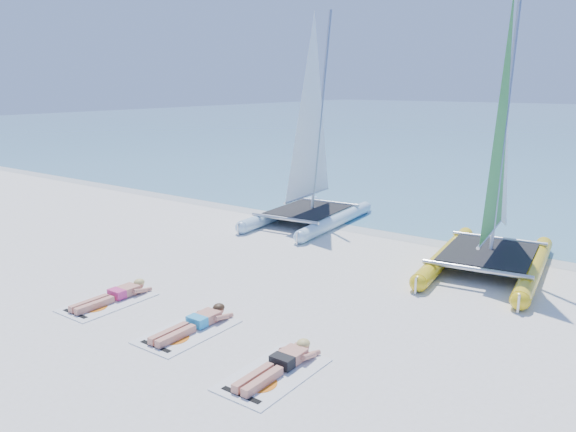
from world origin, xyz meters
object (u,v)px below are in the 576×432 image
object	(u,v)px
sunbather_a	(115,294)
sunbather_b	(196,322)
catamaran_blue	(310,159)
sunbather_c	(281,363)
towel_c	(273,374)
towel_a	(108,302)
catamaran_yellow	(499,177)
towel_b	(188,332)

from	to	relation	value
sunbather_a	sunbather_b	xyz separation A→B (m)	(2.33, -0.00, 0.00)
catamaran_blue	sunbather_a	distance (m)	8.13
sunbather_c	sunbather_b	bearing A→B (deg)	172.24
catamaran_blue	towel_c	xyz separation A→B (m)	(4.99, -8.37, -2.03)
catamaran_blue	towel_a	xyz separation A→B (m)	(0.50, -8.07, -2.03)
catamaran_blue	sunbather_a	size ratio (longest dim) A/B	3.95
sunbather_b	sunbather_c	distance (m)	2.18
sunbather_b	sunbather_c	bearing A→B (deg)	-7.76
sunbather_a	towel_a	bearing A→B (deg)	-90.00
sunbather_a	sunbather_c	xyz separation A→B (m)	(4.49, -0.30, 0.00)
catamaran_yellow	sunbather_b	xyz separation A→B (m)	(-3.21, -7.01, -2.06)
towel_b	towel_c	size ratio (longest dim) A/B	1.00
towel_b	sunbather_b	size ratio (longest dim) A/B	1.07
sunbather_a	towel_c	xyz separation A→B (m)	(4.49, -0.49, -0.11)
catamaran_yellow	towel_a	world-z (taller)	catamaran_yellow
sunbather_a	towel_b	xyz separation A→B (m)	(2.33, -0.20, -0.11)
catamaran_blue	sunbather_b	world-z (taller)	catamaran_blue
sunbather_b	towel_c	world-z (taller)	sunbather_b
towel_c	sunbather_c	size ratio (longest dim) A/B	1.07
catamaran_blue	sunbather_c	xyz separation A→B (m)	(4.99, -8.18, -1.92)
towel_b	towel_c	distance (m)	2.18
catamaran_blue	catamaran_yellow	size ratio (longest dim) A/B	0.98
towel_b	sunbather_b	distance (m)	0.22
catamaran_yellow	sunbather_a	size ratio (longest dim) A/B	4.02
towel_c	sunbather_c	bearing A→B (deg)	90.00
towel_a	catamaran_blue	bearing A→B (deg)	93.54
sunbather_b	sunbather_c	xyz separation A→B (m)	(2.16, -0.29, 0.00)
sunbather_a	towel_c	world-z (taller)	sunbather_a
towel_a	towel_c	xyz separation A→B (m)	(4.49, -0.30, 0.00)
towel_b	sunbather_c	distance (m)	2.17
towel_a	sunbather_b	size ratio (longest dim) A/B	1.07
catamaran_blue	sunbather_c	distance (m)	9.77
sunbather_a	sunbather_c	bearing A→B (deg)	-3.81
sunbather_c	catamaran_blue	bearing A→B (deg)	121.37
catamaran_yellow	towel_c	distance (m)	7.87
towel_b	sunbather_c	size ratio (longest dim) A/B	1.07
catamaran_blue	sunbather_c	bearing A→B (deg)	-63.62
catamaran_blue	towel_b	distance (m)	8.80
towel_a	catamaran_yellow	bearing A→B (deg)	52.44
towel_b	sunbather_c	xyz separation A→B (m)	(2.16, -0.10, 0.11)
towel_b	towel_c	world-z (taller)	same
towel_a	sunbather_c	size ratio (longest dim) A/B	1.07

